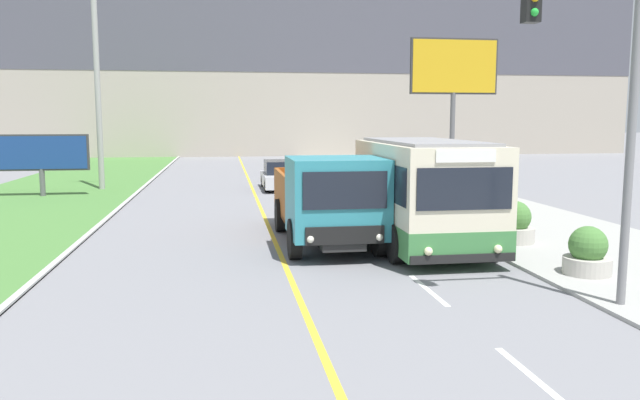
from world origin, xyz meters
name	(u,v)px	position (x,y,z in m)	size (l,w,h in m)	color
apartment_block_background	(236,40)	(0.00, 63.83, 11.34)	(80.00, 8.04, 22.69)	#A89E8E
city_bus	(424,194)	(3.96, 16.48, 1.51)	(2.73, 6.01, 2.99)	beige
dump_truck	(330,202)	(1.43, 16.91, 1.29)	(2.53, 6.99, 2.57)	black
car_distant	(280,176)	(1.41, 31.79, 0.69)	(1.80, 4.30, 1.45)	silver
utility_pole_far	(97,76)	(-7.56, 32.92, 5.66)	(1.80, 0.28, 11.21)	#9E9E99
traffic_light_mast	(603,91)	(5.34, 10.62, 4.06)	(2.28, 0.32, 6.42)	slate
billboard_large	(454,74)	(9.46, 28.95, 5.66)	(4.27, 0.24, 7.34)	#59595B
billboard_small	(41,154)	(-9.71, 30.35, 1.97)	(4.24, 0.24, 2.86)	#59595B
planter_round_near	(588,253)	(6.63, 12.84, 0.55)	(1.06, 1.06, 1.10)	#B7B2A8
planter_round_second	(515,224)	(6.68, 16.54, 0.59)	(1.12, 1.12, 1.18)	#B7B2A8
planter_round_third	(464,207)	(6.66, 20.23, 0.56)	(1.08, 1.08, 1.12)	#B7B2A8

